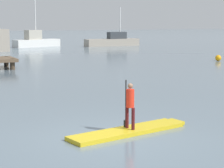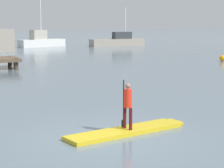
{
  "view_description": "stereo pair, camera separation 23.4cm",
  "coord_description": "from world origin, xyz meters",
  "px_view_note": "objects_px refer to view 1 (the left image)",
  "views": [
    {
      "loc": [
        -4.1,
        -9.04,
        2.75
      ],
      "look_at": [
        1.67,
        3.63,
        0.71
      ],
      "focal_mm": 68.69,
      "sensor_mm": 36.0,
      "label": 1
    },
    {
      "loc": [
        -3.89,
        -9.13,
        2.75
      ],
      "look_at": [
        1.67,
        3.63,
        0.71
      ],
      "focal_mm": 68.69,
      "sensor_mm": 36.0,
      "label": 2
    }
  ],
  "objects_px": {
    "paddler_child_solo": "(130,103)",
    "motor_boat_small_navy": "(113,41)",
    "paddleboard_near": "(130,131)",
    "fishing_boat_green_midground": "(36,41)",
    "mooring_buoy_near": "(218,58)"
  },
  "relations": [
    {
      "from": "motor_boat_small_navy",
      "to": "mooring_buoy_near",
      "type": "distance_m",
      "value": 19.87
    },
    {
      "from": "paddleboard_near",
      "to": "mooring_buoy_near",
      "type": "height_order",
      "value": "mooring_buoy_near"
    },
    {
      "from": "fishing_boat_green_midground",
      "to": "mooring_buoy_near",
      "type": "bearing_deg",
      "value": -71.29
    },
    {
      "from": "paddler_child_solo",
      "to": "mooring_buoy_near",
      "type": "height_order",
      "value": "paddler_child_solo"
    },
    {
      "from": "paddleboard_near",
      "to": "fishing_boat_green_midground",
      "type": "distance_m",
      "value": 37.23
    },
    {
      "from": "mooring_buoy_near",
      "to": "motor_boat_small_navy",
      "type": "bearing_deg",
      "value": 87.17
    },
    {
      "from": "paddler_child_solo",
      "to": "mooring_buoy_near",
      "type": "xyz_separation_m",
      "value": [
        14.44,
        14.83,
        -0.53
      ]
    },
    {
      "from": "paddleboard_near",
      "to": "fishing_boat_green_midground",
      "type": "bearing_deg",
      "value": 79.01
    },
    {
      "from": "motor_boat_small_navy",
      "to": "mooring_buoy_near",
      "type": "xyz_separation_m",
      "value": [
        -0.98,
        -19.84,
        -0.33
      ]
    },
    {
      "from": "paddler_child_solo",
      "to": "motor_boat_small_navy",
      "type": "xyz_separation_m",
      "value": [
        15.43,
        34.67,
        -0.2
      ]
    },
    {
      "from": "paddler_child_solo",
      "to": "fishing_boat_green_midground",
      "type": "distance_m",
      "value": 37.21
    },
    {
      "from": "fishing_boat_green_midground",
      "to": "paddleboard_near",
      "type": "bearing_deg",
      "value": -100.99
    },
    {
      "from": "paddleboard_near",
      "to": "fishing_boat_green_midground",
      "type": "xyz_separation_m",
      "value": [
        7.1,
        36.54,
        0.58
      ]
    },
    {
      "from": "paddleboard_near",
      "to": "paddler_child_solo",
      "type": "distance_m",
      "value": 0.69
    },
    {
      "from": "paddler_child_solo",
      "to": "motor_boat_small_navy",
      "type": "relative_size",
      "value": 0.19
    }
  ]
}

